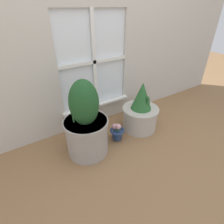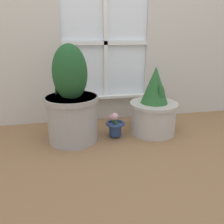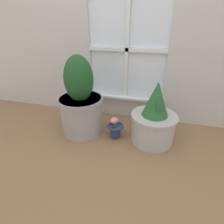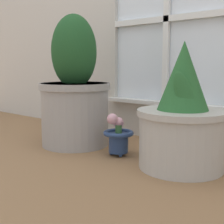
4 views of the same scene
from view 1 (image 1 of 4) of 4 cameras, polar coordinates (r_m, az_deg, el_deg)
name	(u,v)px [view 1 (image 1 of 4)]	position (r m, az deg, el deg)	size (l,w,h in m)	color
ground_plane	(126,148)	(1.85, 4.71, -11.70)	(10.00, 10.00, 0.00)	olive
wall_with_window	(90,5)	(1.89, -7.06, 31.48)	(4.40, 0.10, 2.50)	beige
potted_plant_left	(86,126)	(1.64, -8.48, -4.43)	(0.42, 0.42, 0.76)	#9E9993
potted_plant_right	(140,112)	(2.02, 9.29, 0.08)	(0.41, 0.41, 0.58)	#B7B2A8
flower_vase	(117,132)	(1.88, 1.62, -6.39)	(0.16, 0.16, 0.23)	navy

